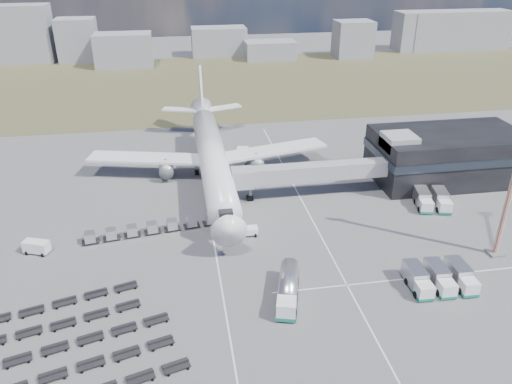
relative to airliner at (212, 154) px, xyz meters
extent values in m
plane|color=#565659|center=(0.00, -32.38, -5.29)|extent=(420.00, 420.00, 0.00)
cube|color=brown|center=(0.00, 77.62, -5.29)|extent=(420.00, 90.00, 0.01)
cube|color=silver|center=(-2.00, -27.38, -5.29)|extent=(0.25, 110.00, 0.01)
cube|color=silver|center=(16.00, -27.38, -5.29)|extent=(0.25, 110.00, 0.01)
cube|color=silver|center=(25.00, -40.38, -5.29)|extent=(40.00, 0.25, 0.01)
cube|color=black|center=(48.00, -8.38, -0.29)|extent=(30.00, 16.00, 10.00)
cube|color=#262D38|center=(48.00, -8.38, 0.91)|extent=(30.40, 16.40, 1.60)
cube|color=#939399|center=(36.00, -10.38, 4.21)|extent=(6.00, 6.00, 3.00)
cube|color=#939399|center=(18.10, -11.88, -0.19)|extent=(29.80, 3.00, 3.00)
cube|color=#939399|center=(4.70, -12.38, -0.19)|extent=(4.00, 3.60, 3.40)
cylinder|color=slate|center=(6.20, -11.88, -2.74)|extent=(0.70, 0.70, 5.10)
cylinder|color=black|center=(6.20, -11.88, -4.84)|extent=(1.40, 0.90, 1.40)
cylinder|color=white|center=(0.00, -2.38, 0.01)|extent=(5.60, 48.00, 5.60)
cone|color=white|center=(0.00, -28.88, 0.01)|extent=(5.60, 5.00, 5.60)
cone|color=white|center=(0.00, 25.62, 0.81)|extent=(5.60, 8.00, 5.60)
cube|color=black|center=(0.00, -26.88, 0.81)|extent=(2.20, 2.00, 0.80)
cube|color=white|center=(-13.00, 2.62, -1.19)|extent=(25.59, 11.38, 0.50)
cube|color=white|center=(13.00, 2.62, -1.19)|extent=(25.59, 11.38, 0.50)
cylinder|color=slate|center=(-9.50, 0.62, -2.89)|extent=(3.00, 5.00, 3.00)
cylinder|color=slate|center=(9.50, 0.62, -2.89)|extent=(3.00, 5.00, 3.00)
cube|color=white|center=(-5.50, 27.62, 1.21)|extent=(9.49, 5.63, 0.35)
cube|color=white|center=(5.50, 27.62, 1.21)|extent=(9.49, 5.63, 0.35)
cube|color=white|center=(0.00, 28.62, 6.51)|extent=(0.50, 9.06, 11.45)
cylinder|color=slate|center=(0.00, -23.38, -4.04)|extent=(0.50, 0.50, 2.50)
cylinder|color=slate|center=(-3.20, 1.62, -4.04)|extent=(0.60, 0.60, 2.50)
cylinder|color=slate|center=(3.20, 1.62, -4.04)|extent=(0.60, 0.60, 2.50)
cylinder|color=black|center=(0.00, -23.38, -4.79)|extent=(0.50, 1.20, 1.20)
cube|color=gray|center=(-44.25, 123.19, 3.22)|extent=(15.37, 12.00, 17.03)
cube|color=gray|center=(-25.23, 110.72, 1.04)|extent=(22.18, 12.00, 12.67)
cube|color=gray|center=(13.84, 125.60, 0.63)|extent=(23.30, 12.00, 11.83)
cube|color=gray|center=(34.35, 114.66, -1.62)|extent=(21.07, 12.00, 7.34)
cube|color=gray|center=(69.87, 112.72, 2.19)|extent=(15.46, 12.00, 14.96)
cube|color=gray|center=(104.37, 122.20, 3.15)|extent=(21.62, 12.00, 16.88)
cube|color=gray|center=(122.82, 121.90, 3.16)|extent=(46.25, 12.00, 16.89)
cube|color=white|center=(5.76, -45.70, -3.76)|extent=(3.13, 3.13, 2.44)
cube|color=#14725B|center=(5.76, -45.70, -4.71)|extent=(3.26, 3.26, 0.53)
cylinder|color=silver|center=(7.16, -40.70, -3.28)|extent=(4.69, 8.36, 2.65)
cube|color=slate|center=(7.16, -40.70, -4.50)|extent=(4.59, 8.34, 0.37)
cylinder|color=black|center=(6.73, -42.23, -4.76)|extent=(2.97, 1.86, 1.17)
cube|color=white|center=(4.00, -24.38, -4.58)|extent=(3.16, 1.81, 1.43)
cube|color=white|center=(-30.04, -24.27, -4.21)|extent=(4.39, 3.12, 2.16)
cube|color=white|center=(7.00, 5.83, -3.65)|extent=(4.11, 6.62, 2.88)
cube|color=#14725B|center=(7.00, 5.83, -4.83)|extent=(4.23, 6.75, 0.46)
cube|color=white|center=(25.50, -44.91, -4.04)|extent=(2.29, 2.20, 2.12)
cube|color=#14725B|center=(25.50, -44.91, -4.86)|extent=(2.39, 2.30, 0.43)
cube|color=silver|center=(25.62, -41.54, -3.65)|extent=(2.47, 4.52, 2.51)
cube|color=white|center=(28.78, -45.03, -4.04)|extent=(2.29, 2.20, 2.12)
cube|color=#14725B|center=(28.78, -45.03, -4.86)|extent=(2.39, 2.30, 0.43)
cube|color=silver|center=(28.89, -41.65, -3.65)|extent=(2.47, 4.52, 2.51)
cube|color=white|center=(32.05, -45.14, -4.04)|extent=(2.29, 2.20, 2.12)
cube|color=#14725B|center=(32.05, -45.14, -4.86)|extent=(2.39, 2.30, 0.43)
cube|color=silver|center=(32.17, -41.77, -3.65)|extent=(2.47, 4.52, 2.51)
cube|color=white|center=(37.16, -21.94, -4.01)|extent=(2.67, 2.60, 2.16)
cube|color=#14725B|center=(37.16, -21.94, -4.85)|extent=(2.79, 2.71, 0.44)
cube|color=silver|center=(37.90, -18.58, -3.62)|extent=(3.27, 4.92, 2.56)
cube|color=white|center=(40.43, -22.66, -4.01)|extent=(2.67, 2.60, 2.16)
cube|color=#14725B|center=(40.43, -22.66, -4.85)|extent=(2.79, 2.71, 0.44)
cube|color=silver|center=(41.16, -19.30, -3.62)|extent=(3.27, 4.92, 2.56)
cube|color=black|center=(-22.05, -22.65, -4.98)|extent=(2.96, 2.07, 0.19)
cube|color=silver|center=(-22.05, -22.65, -4.08)|extent=(1.92, 1.92, 1.58)
cube|color=black|center=(-18.71, -22.16, -4.98)|extent=(2.96, 2.07, 0.19)
cube|color=silver|center=(-18.71, -22.16, -4.08)|extent=(1.92, 1.92, 1.58)
cube|color=black|center=(-15.37, -21.67, -4.98)|extent=(2.96, 2.07, 0.19)
cube|color=silver|center=(-15.37, -21.67, -4.08)|extent=(1.92, 1.92, 1.58)
cube|color=black|center=(-12.03, -21.17, -4.98)|extent=(2.96, 2.07, 0.19)
cube|color=silver|center=(-12.03, -21.17, -4.08)|extent=(1.92, 1.92, 1.58)
cube|color=black|center=(-8.69, -20.68, -4.98)|extent=(2.96, 2.07, 0.19)
cube|color=silver|center=(-8.69, -20.68, -4.08)|extent=(1.92, 1.92, 1.58)
cube|color=black|center=(-5.35, -20.19, -4.98)|extent=(2.96, 2.07, 0.19)
cube|color=silver|center=(-5.35, -20.19, -4.08)|extent=(1.92, 1.92, 1.58)
cube|color=black|center=(-2.01, -19.70, -4.98)|extent=(2.96, 2.07, 0.19)
cube|color=silver|center=(-2.01, -19.70, -4.08)|extent=(1.92, 1.92, 1.58)
cube|color=black|center=(1.33, -19.21, -4.98)|extent=(2.96, 2.07, 0.19)
cube|color=silver|center=(1.33, -19.21, -4.08)|extent=(1.92, 1.92, 1.58)
cube|color=black|center=(-20.60, -50.83, -4.92)|extent=(24.57, 8.31, 0.75)
cube|color=black|center=(-21.79, -46.61, -4.92)|extent=(24.57, 8.31, 0.75)
cube|color=black|center=(-22.99, -42.38, -4.92)|extent=(20.54, 7.18, 0.75)
cube|color=black|center=(-24.18, -38.16, -4.92)|extent=(20.54, 7.18, 0.75)
cube|color=#565659|center=(41.84, -36.43, -5.12)|extent=(2.28, 2.28, 0.34)
camera|label=1|loc=(-6.57, -95.80, 39.15)|focal=35.00mm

